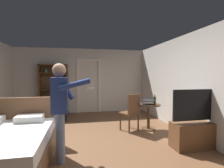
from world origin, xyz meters
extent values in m
plane|color=brown|center=(0.00, 0.00, 0.00)|extent=(7.32, 7.32, 0.00)
cube|color=beige|center=(0.00, 3.39, 1.26)|extent=(5.26, 0.12, 2.52)
cube|color=beige|center=(2.57, 0.00, 1.26)|extent=(0.12, 6.89, 2.52)
cube|color=white|center=(-0.17, 3.31, 1.02)|extent=(0.08, 0.08, 2.05)
cube|color=white|center=(0.68, 3.31, 1.02)|extent=(0.08, 0.08, 2.05)
cube|color=white|center=(0.25, 3.31, 2.09)|extent=(0.93, 0.08, 0.08)
cube|color=brown|center=(-1.50, 0.39, 0.51)|extent=(1.69, 0.08, 1.02)
cube|color=white|center=(-1.13, 0.13, 0.63)|extent=(0.50, 0.34, 0.12)
cube|color=#4C331E|center=(-1.55, 3.13, 0.94)|extent=(0.06, 0.32, 1.88)
cube|color=#4C331E|center=(-0.58, 3.13, 0.94)|extent=(0.06, 0.32, 1.88)
cube|color=#4C331E|center=(-1.06, 3.13, 1.86)|extent=(1.04, 0.32, 0.04)
cube|color=#4C331E|center=(-1.06, 3.28, 0.94)|extent=(1.04, 0.02, 1.88)
cube|color=#4C331E|center=(-1.06, 3.13, 0.31)|extent=(0.98, 0.32, 0.03)
cylinder|color=#4B72B3|center=(-1.28, 3.13, 0.39)|extent=(0.07, 0.07, 0.12)
cube|color=#4C331E|center=(-1.06, 3.13, 0.94)|extent=(0.98, 0.32, 0.03)
cylinder|color=#7FCB42|center=(-1.01, 3.13, 1.03)|extent=(0.08, 0.08, 0.14)
cube|color=#4C331E|center=(-1.06, 3.13, 1.57)|extent=(0.98, 0.32, 0.03)
cylinder|color=teal|center=(-1.32, 3.13, 1.63)|extent=(0.06, 0.06, 0.10)
cube|color=brown|center=(2.21, -0.45, 0.26)|extent=(1.02, 0.40, 0.53)
cube|color=black|center=(2.21, -0.47, 0.89)|extent=(1.09, 0.05, 0.63)
cube|color=#4A7CBB|center=(2.21, -0.44, 0.89)|extent=(1.03, 0.01, 0.57)
cylinder|color=#4C331E|center=(1.71, 0.83, 0.33)|extent=(0.08, 0.08, 0.67)
cylinder|color=#4C331E|center=(1.71, 0.83, 0.01)|extent=(0.38, 0.38, 0.03)
cylinder|color=#4C331E|center=(1.71, 0.83, 0.68)|extent=(0.64, 0.64, 0.03)
cube|color=black|center=(1.68, 0.83, 0.71)|extent=(0.35, 0.27, 0.02)
cube|color=black|center=(1.66, 0.71, 0.82)|extent=(0.35, 0.25, 0.05)
cube|color=navy|center=(1.66, 0.72, 0.82)|extent=(0.31, 0.21, 0.04)
cylinder|color=#21440C|center=(1.85, 0.75, 0.81)|extent=(0.06, 0.06, 0.21)
cylinder|color=#21440C|center=(1.85, 0.75, 0.94)|extent=(0.03, 0.03, 0.05)
cylinder|color=brown|center=(1.25, 1.09, 0.23)|extent=(0.04, 0.04, 0.45)
cylinder|color=brown|center=(0.95, 0.93, 0.23)|extent=(0.04, 0.04, 0.45)
cylinder|color=brown|center=(1.40, 0.79, 0.23)|extent=(0.04, 0.04, 0.45)
cylinder|color=brown|center=(1.10, 0.63, 0.23)|extent=(0.04, 0.04, 0.45)
cube|color=brown|center=(1.18, 0.86, 0.47)|extent=(0.57, 0.57, 0.04)
cube|color=brown|center=(1.25, 0.71, 0.74)|extent=(0.39, 0.23, 0.50)
cylinder|color=slate|center=(-0.49, -0.32, 0.43)|extent=(0.15, 0.15, 0.85)
cylinder|color=slate|center=(-0.48, -0.55, 0.43)|extent=(0.15, 0.15, 0.85)
cube|color=navy|center=(-0.49, -0.44, 1.15)|extent=(0.27, 0.41, 0.60)
sphere|color=tan|center=(-0.49, -0.44, 1.58)|extent=(0.23, 0.23, 0.23)
cylinder|color=navy|center=(-0.40, -0.20, 1.26)|extent=(0.34, 0.10, 0.49)
cylinder|color=navy|center=(-0.22, -0.65, 1.34)|extent=(0.52, 0.11, 0.21)
cube|color=white|center=(0.03, -0.67, 1.28)|extent=(0.12, 0.04, 0.04)
cube|color=black|center=(-0.80, 2.29, 0.18)|extent=(0.49, 0.39, 0.36)
camera|label=1|loc=(-0.17, -3.48, 1.50)|focal=27.23mm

